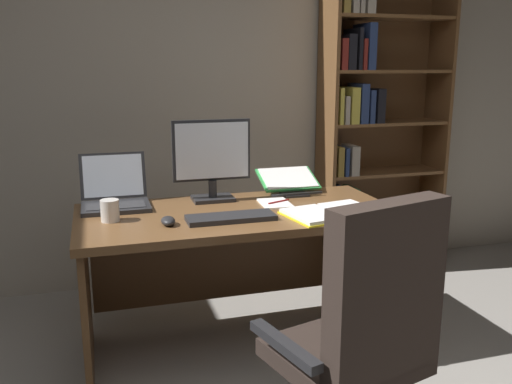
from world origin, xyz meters
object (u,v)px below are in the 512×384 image
at_px(bookshelf, 369,126).
at_px(laptop, 115,196).
at_px(reading_stand_with_book, 289,181).
at_px(coffee_mug, 110,211).
at_px(computer_mouse, 168,221).
at_px(notepad, 275,203).
at_px(open_binder, 332,212).
at_px(keyboard, 232,218).
at_px(monitor, 213,161).
at_px(office_chair, 360,353).
at_px(pen, 279,201).
at_px(desk, 235,246).

height_order(bookshelf, laptop, bookshelf).
distance_m(reading_stand_with_book, coffee_mug, 1.06).
height_order(computer_mouse, notepad, computer_mouse).
relative_size(laptop, open_binder, 0.69).
height_order(bookshelf, keyboard, bookshelf).
bearing_deg(reading_stand_with_book, bookshelf, 35.35).
distance_m(laptop, open_binder, 1.11).
height_order(monitor, coffee_mug, monitor).
height_order(office_chair, monitor, monitor).
distance_m(office_chair, reading_stand_with_book, 1.32).
xyz_separation_m(laptop, reading_stand_with_book, (0.98, 0.06, 0.01)).
bearing_deg(computer_mouse, reading_stand_with_book, 32.12).
relative_size(monitor, reading_stand_with_book, 1.32).
distance_m(reading_stand_with_book, open_binder, 0.53).
bearing_deg(monitor, open_binder, -42.96).
xyz_separation_m(keyboard, computer_mouse, (-0.30, 0.00, 0.01)).
xyz_separation_m(keyboard, pen, (0.31, 0.22, 0.00)).
xyz_separation_m(bookshelf, open_binder, (-0.77, -1.10, -0.28)).
bearing_deg(keyboard, monitor, 90.00).
distance_m(desk, pen, 0.33).
xyz_separation_m(office_chair, monitor, (-0.29, 1.18, 0.54)).
height_order(bookshelf, office_chair, bookshelf).
height_order(monitor, notepad, monitor).
bearing_deg(computer_mouse, pen, 20.05).
height_order(desk, monitor, monitor).
distance_m(desk, reading_stand_with_book, 0.54).
distance_m(computer_mouse, pen, 0.65).
xyz_separation_m(bookshelf, notepad, (-0.97, -0.82, -0.29)).
height_order(desk, open_binder, open_binder).
xyz_separation_m(desk, office_chair, (0.22, -1.00, -0.11)).
relative_size(monitor, laptop, 1.28).
xyz_separation_m(office_chair, computer_mouse, (-0.59, 0.77, 0.34)).
height_order(office_chair, coffee_mug, office_chair).
height_order(bookshelf, notepad, bookshelf).
height_order(bookshelf, monitor, bookshelf).
relative_size(reading_stand_with_book, coffee_mug, 3.22).
bearing_deg(reading_stand_with_book, keyboard, -133.96).
bearing_deg(office_chair, computer_mouse, 112.16).
bearing_deg(pen, laptop, 166.76).
xyz_separation_m(desk, laptop, (-0.59, 0.19, 0.26)).
height_order(laptop, coffee_mug, laptop).
xyz_separation_m(notepad, coffee_mug, (-0.84, -0.08, 0.05)).
relative_size(monitor, pen, 3.11).
relative_size(monitor, notepad, 2.07).
height_order(reading_stand_with_book, open_binder, reading_stand_with_book).
height_order(keyboard, notepad, keyboard).
height_order(laptop, computer_mouse, laptop).
bearing_deg(bookshelf, pen, -139.12).
distance_m(pen, coffee_mug, 0.87).
height_order(notepad, coffee_mug, coffee_mug).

